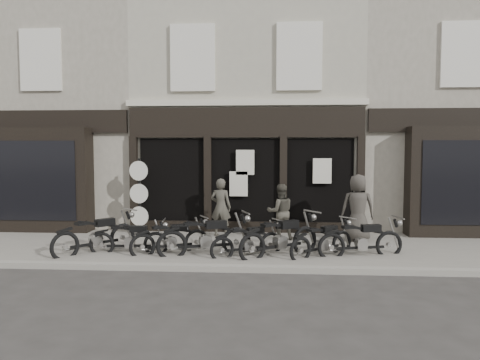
# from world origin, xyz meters

# --- Properties ---
(ground_plane) EXTENTS (90.00, 90.00, 0.00)m
(ground_plane) POSITION_xyz_m (0.00, 0.00, 0.00)
(ground_plane) COLOR #2D2B28
(ground_plane) RESTS_ON ground
(pavement) EXTENTS (30.00, 4.20, 0.12)m
(pavement) POSITION_xyz_m (0.00, 0.90, 0.06)
(pavement) COLOR slate
(pavement) RESTS_ON ground_plane
(kerb) EXTENTS (30.00, 0.25, 0.13)m
(kerb) POSITION_xyz_m (0.00, -1.25, 0.07)
(kerb) COLOR gray
(kerb) RESTS_ON ground_plane
(central_building) EXTENTS (7.30, 6.22, 8.34)m
(central_building) POSITION_xyz_m (0.00, 5.95, 4.08)
(central_building) COLOR #A4A08C
(central_building) RESTS_ON ground
(neighbour_left) EXTENTS (5.60, 6.73, 8.34)m
(neighbour_left) POSITION_xyz_m (-6.35, 5.90, 4.04)
(neighbour_left) COLOR gray
(neighbour_left) RESTS_ON ground
(neighbour_right) EXTENTS (5.60, 6.73, 8.34)m
(neighbour_right) POSITION_xyz_m (6.35, 5.90, 4.04)
(neighbour_right) COLOR gray
(neighbour_right) RESTS_ON ground
(motorcycle_0) EXTENTS (1.68, 1.91, 1.10)m
(motorcycle_0) POSITION_xyz_m (-3.55, -0.03, 0.44)
(motorcycle_0) COLOR black
(motorcycle_0) RESTS_ON ground
(motorcycle_1) EXTENTS (1.96, 0.53, 0.94)m
(motorcycle_1) POSITION_xyz_m (-2.68, -0.06, 0.37)
(motorcycle_1) COLOR black
(motorcycle_1) RESTS_ON ground
(motorcycle_2) EXTENTS (1.84, 1.20, 0.96)m
(motorcycle_2) POSITION_xyz_m (-1.67, -0.01, 0.38)
(motorcycle_2) COLOR black
(motorcycle_2) RESTS_ON ground
(motorcycle_3) EXTENTS (2.24, 1.09, 1.12)m
(motorcycle_3) POSITION_xyz_m (-0.78, -0.14, 0.44)
(motorcycle_3) COLOR black
(motorcycle_3) RESTS_ON ground
(motorcycle_4) EXTENTS (1.74, 1.20, 0.93)m
(motorcycle_4) POSITION_xyz_m (0.24, -0.13, 0.37)
(motorcycle_4) COLOR black
(motorcycle_4) RESTS_ON ground
(motorcycle_5) EXTENTS (2.00, 1.62, 1.12)m
(motorcycle_5) POSITION_xyz_m (1.02, -0.07, 0.44)
(motorcycle_5) COLOR black
(motorcycle_5) RESTS_ON ground
(motorcycle_6) EXTENTS (1.69, 1.45, 0.96)m
(motorcycle_6) POSITION_xyz_m (2.03, -0.02, 0.38)
(motorcycle_6) COLOR black
(motorcycle_6) RESTS_ON ground
(motorcycle_7) EXTENTS (2.11, 0.83, 1.03)m
(motorcycle_7) POSITION_xyz_m (2.97, 0.00, 0.41)
(motorcycle_7) COLOR black
(motorcycle_7) RESTS_ON ground
(man_left) EXTENTS (0.68, 0.52, 1.68)m
(man_left) POSITION_xyz_m (-0.68, 2.20, 0.96)
(man_left) COLOR #403D34
(man_left) RESTS_ON pavement
(man_centre) EXTENTS (0.86, 0.72, 1.56)m
(man_centre) POSITION_xyz_m (1.05, 1.78, 0.90)
(man_centre) COLOR #3F3C33
(man_centre) RESTS_ON pavement
(man_right) EXTENTS (0.91, 0.59, 1.85)m
(man_right) POSITION_xyz_m (3.17, 1.70, 1.05)
(man_right) COLOR #37332E
(man_right) RESTS_ON pavement
(advert_sign_post) EXTENTS (0.58, 0.37, 2.38)m
(advert_sign_post) POSITION_xyz_m (-3.10, 2.23, 1.16)
(advert_sign_post) COLOR black
(advert_sign_post) RESTS_ON ground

